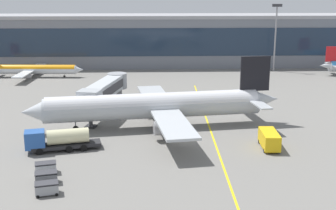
# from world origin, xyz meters

# --- Properties ---
(ground_plane) EXTENTS (700.00, 700.00, 0.00)m
(ground_plane) POSITION_xyz_m (0.00, 0.00, 0.00)
(ground_plane) COLOR slate
(apron_lead_in_line) EXTENTS (2.05, 79.99, 0.01)m
(apron_lead_in_line) POSITION_xyz_m (4.78, 2.00, 0.00)
(apron_lead_in_line) COLOR yellow
(apron_lead_in_line) RESTS_ON ground_plane
(terminal_building) EXTENTS (208.62, 16.39, 15.64)m
(terminal_building) POSITION_xyz_m (-16.66, 73.83, 7.84)
(terminal_building) COLOR slate
(terminal_building) RESTS_ON ground_plane
(main_airliner) EXTENTS (44.20, 35.15, 11.87)m
(main_airliner) POSITION_xyz_m (-4.35, 7.18, 3.91)
(main_airliner) COLOR #B2B7BC
(main_airliner) RESTS_ON ground_plane
(jet_bridge) EXTENTS (7.59, 19.47, 6.60)m
(jet_bridge) POSITION_xyz_m (-13.59, 16.08, 4.89)
(jet_bridge) COLOR #B2B7BC
(jet_bridge) RESTS_ON ground_plane
(fuel_tanker) EXTENTS (11.09, 4.80, 3.25)m
(fuel_tanker) POSITION_xyz_m (-18.74, -3.75, 1.75)
(fuel_tanker) COLOR #232326
(fuel_tanker) RESTS_ON ground_plane
(lavatory_truck) EXTENTS (2.58, 5.90, 2.50)m
(lavatory_truck) POSITION_xyz_m (12.45, -3.84, 1.42)
(lavatory_truck) COLOR yellow
(lavatory_truck) RESTS_ON ground_plane
(baggage_cart_0) EXTENTS (2.94, 2.15, 1.48)m
(baggage_cart_0) POSITION_xyz_m (-17.15, -18.42, 0.78)
(baggage_cart_0) COLOR gray
(baggage_cart_0) RESTS_ON ground_plane
(baggage_cart_1) EXTENTS (2.94, 2.15, 1.48)m
(baggage_cart_1) POSITION_xyz_m (-17.91, -15.32, 0.78)
(baggage_cart_1) COLOR #595B60
(baggage_cart_1) RESTS_ON ground_plane
(baggage_cart_2) EXTENTS (2.94, 2.15, 1.48)m
(baggage_cart_2) POSITION_xyz_m (-18.67, -12.21, 0.78)
(baggage_cart_2) COLOR #B2B7BC
(baggage_cart_2) RESTS_ON ground_plane
(commuter_jet_near) EXTENTS (27.51, 21.87, 6.77)m
(commuter_jet_near) POSITION_xyz_m (-37.08, 54.46, 2.19)
(commuter_jet_near) COLOR silver
(commuter_jet_near) RESTS_ON ground_plane
(apron_light_mast_0) EXTENTS (2.80, 0.50, 19.16)m
(apron_light_mast_0) POSITION_xyz_m (30.68, 61.87, 11.48)
(apron_light_mast_0) COLOR gray
(apron_light_mast_0) RESTS_ON ground_plane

